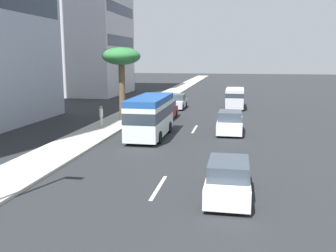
{
  "coord_description": "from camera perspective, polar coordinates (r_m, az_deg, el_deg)",
  "views": [
    {
      "loc": [
        -2.17,
        -3.32,
        5.69
      ],
      "look_at": [
        19.46,
        0.7,
        1.66
      ],
      "focal_mm": 40.37,
      "sensor_mm": 36.0,
      "label": 1
    }
  ],
  "objects": [
    {
      "name": "minibus_lead",
      "position": [
        26.94,
        -2.71,
        1.65
      ],
      "size": [
        6.51,
        2.35,
        2.92
      ],
      "rotation": [
        0.0,
        0.0,
        3.14
      ],
      "color": "silver",
      "rests_on": "ground_plane"
    },
    {
      "name": "car_sixth",
      "position": [
        42.26,
        1.37,
        3.68
      ],
      "size": [
        4.03,
        1.86,
        1.6
      ],
      "rotation": [
        0.0,
        0.0,
        3.14
      ],
      "color": "silver",
      "rests_on": "ground_plane"
    },
    {
      "name": "lane_stripe_mid",
      "position": [
        16.91,
        -1.43,
        -9.27
      ],
      "size": [
        3.2,
        0.16,
        0.01
      ],
      "primitive_type": "cube",
      "color": "silver",
      "rests_on": "ground_plane"
    },
    {
      "name": "car_fourth",
      "position": [
        15.86,
        9.09,
        -7.91
      ],
      "size": [
        4.37,
        1.82,
        1.58
      ],
      "color": "white",
      "rests_on": "ground_plane"
    },
    {
      "name": "van_fifth",
      "position": [
        42.96,
        10.04,
        4.32
      ],
      "size": [
        5.18,
        2.07,
        2.21
      ],
      "color": "silver",
      "rests_on": "ground_plane"
    },
    {
      "name": "sidewalk_right",
      "position": [
        35.71,
        -6.68,
        1.27
      ],
      "size": [
        162.0,
        3.14,
        0.15
      ],
      "primitive_type": "cube",
      "color": "#B2ADA3",
      "rests_on": "ground_plane"
    },
    {
      "name": "car_second",
      "position": [
        28.82,
        9.32,
        0.48
      ],
      "size": [
        4.21,
        1.91,
        1.71
      ],
      "color": "white",
      "rests_on": "ground_plane"
    },
    {
      "name": "palm_tree",
      "position": [
        33.64,
        -7.05,
        9.99
      ],
      "size": [
        3.35,
        3.35,
        6.36
      ],
      "color": "brown",
      "rests_on": "sidewalk_right"
    },
    {
      "name": "pedestrian_by_tree",
      "position": [
        30.71,
        -10.06,
        1.61
      ],
      "size": [
        0.39,
        0.37,
        1.7
      ],
      "rotation": [
        0.0,
        0.0,
        0.63
      ],
      "color": "beige",
      "rests_on": "sidewalk_right"
    },
    {
      "name": "lane_stripe_far",
      "position": [
        30.28,
        4.05,
        -0.46
      ],
      "size": [
        3.2,
        0.16,
        0.01
      ],
      "primitive_type": "cube",
      "color": "silver",
      "rests_on": "ground_plane"
    },
    {
      "name": "ground_plane",
      "position": [
        34.31,
        4.84,
        0.8
      ],
      "size": [
        198.0,
        198.0,
        0.0
      ],
      "primitive_type": "plane",
      "color": "#26282B"
    },
    {
      "name": "car_third",
      "position": [
        35.11,
        -0.47,
        2.36
      ],
      "size": [
        4.77,
        1.82,
        1.67
      ],
      "rotation": [
        0.0,
        0.0,
        3.14
      ],
      "color": "#A51E1E",
      "rests_on": "ground_plane"
    }
  ]
}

